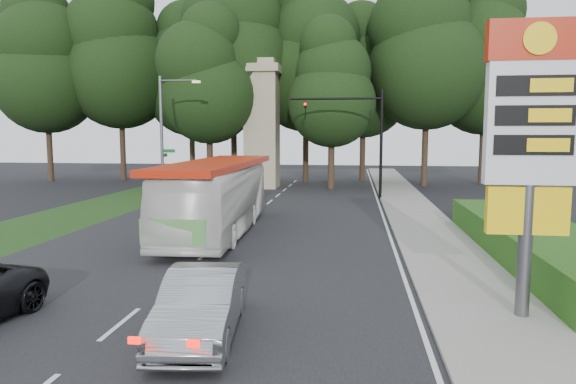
# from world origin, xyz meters

# --- Properties ---
(ground) EXTENTS (120.00, 120.00, 0.00)m
(ground) POSITION_xyz_m (0.00, 0.00, 0.00)
(ground) COLOR black
(ground) RESTS_ON ground
(road_surface) EXTENTS (14.00, 80.00, 0.02)m
(road_surface) POSITION_xyz_m (0.00, 12.00, 0.01)
(road_surface) COLOR black
(road_surface) RESTS_ON ground
(sidewalk_right) EXTENTS (3.00, 80.00, 0.12)m
(sidewalk_right) POSITION_xyz_m (8.50, 12.00, 0.06)
(sidewalk_right) COLOR gray
(sidewalk_right) RESTS_ON ground
(grass_verge_left) EXTENTS (5.00, 50.00, 0.02)m
(grass_verge_left) POSITION_xyz_m (-9.50, 18.00, 0.01)
(grass_verge_left) COLOR #193814
(grass_verge_left) RESTS_ON ground
(hedge) EXTENTS (3.00, 14.00, 1.20)m
(hedge) POSITION_xyz_m (11.50, 8.00, 0.60)
(hedge) COLOR #264E14
(hedge) RESTS_ON ground
(gas_station_pylon) EXTENTS (2.10, 0.45, 6.85)m
(gas_station_pylon) POSITION_xyz_m (9.20, 1.99, 4.45)
(gas_station_pylon) COLOR #59595E
(gas_station_pylon) RESTS_ON ground
(traffic_signal_mast) EXTENTS (6.10, 0.35, 7.20)m
(traffic_signal_mast) POSITION_xyz_m (5.68, 24.00, 4.67)
(traffic_signal_mast) COLOR black
(traffic_signal_mast) RESTS_ON ground
(streetlight_signs) EXTENTS (2.75, 0.98, 8.00)m
(streetlight_signs) POSITION_xyz_m (-6.99, 22.01, 4.44)
(streetlight_signs) COLOR #59595E
(streetlight_signs) RESTS_ON ground
(monument) EXTENTS (3.00, 3.00, 10.05)m
(monument) POSITION_xyz_m (-2.00, 30.00, 5.10)
(monument) COLOR gray
(monument) RESTS_ON ground
(tree_far_west) EXTENTS (8.96, 8.96, 17.60)m
(tree_far_west) POSITION_xyz_m (-22.00, 33.00, 10.68)
(tree_far_west) COLOR #2D2116
(tree_far_west) RESTS_ON ground
(tree_west_mid) EXTENTS (9.80, 9.80, 19.25)m
(tree_west_mid) POSITION_xyz_m (-16.00, 35.00, 11.69)
(tree_west_mid) COLOR #2D2116
(tree_west_mid) RESTS_ON ground
(tree_west_near) EXTENTS (8.40, 8.40, 16.50)m
(tree_west_near) POSITION_xyz_m (-10.00, 37.00, 10.02)
(tree_west_near) COLOR #2D2116
(tree_west_near) RESTS_ON ground
(tree_center_left) EXTENTS (10.08, 10.08, 19.80)m
(tree_center_left) POSITION_xyz_m (-5.00, 33.00, 12.02)
(tree_center_left) COLOR #2D2116
(tree_center_left) RESTS_ON ground
(tree_center_right) EXTENTS (9.24, 9.24, 18.15)m
(tree_center_right) POSITION_xyz_m (1.00, 35.00, 11.02)
(tree_center_right) COLOR #2D2116
(tree_center_right) RESTS_ON ground
(tree_east_near) EXTENTS (8.12, 8.12, 15.95)m
(tree_east_near) POSITION_xyz_m (6.00, 37.00, 9.68)
(tree_east_near) COLOR #2D2116
(tree_east_near) RESTS_ON ground
(tree_east_mid) EXTENTS (9.52, 9.52, 18.70)m
(tree_east_mid) POSITION_xyz_m (11.00, 33.00, 11.35)
(tree_east_mid) COLOR #2D2116
(tree_east_mid) RESTS_ON ground
(tree_far_east) EXTENTS (8.68, 8.68, 17.05)m
(tree_far_east) POSITION_xyz_m (16.00, 35.00, 10.35)
(tree_far_east) COLOR #2D2116
(tree_far_east) RESTS_ON ground
(tree_monument_left) EXTENTS (7.28, 7.28, 14.30)m
(tree_monument_left) POSITION_xyz_m (-6.00, 29.00, 8.68)
(tree_monument_left) COLOR #2D2116
(tree_monument_left) RESTS_ON ground
(tree_monument_right) EXTENTS (6.72, 6.72, 13.20)m
(tree_monument_right) POSITION_xyz_m (3.50, 29.50, 8.01)
(tree_monument_right) COLOR #2D2116
(tree_monument_right) RESTS_ON ground
(transit_bus) EXTENTS (3.18, 11.43, 3.15)m
(transit_bus) POSITION_xyz_m (-0.61, 11.22, 1.58)
(transit_bus) COLOR white
(transit_bus) RESTS_ON ground
(sedan_silver) EXTENTS (1.99, 4.47, 1.42)m
(sedan_silver) POSITION_xyz_m (2.04, 0.12, 0.71)
(sedan_silver) COLOR #9C9FA3
(sedan_silver) RESTS_ON ground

